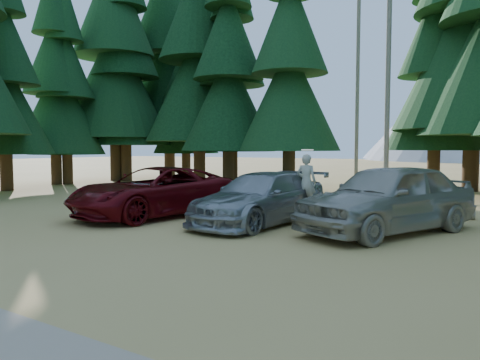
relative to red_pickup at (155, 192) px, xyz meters
The scene contains 17 objects.
ground 4.57m from the red_pickup, 40.83° to the right, with size 160.00×160.00×0.00m, color tan.
forest_belt_north 12.55m from the red_pickup, 74.22° to the left, with size 36.00×7.00×22.00m, color black, non-canonical shape.
snag_front 13.35m from the red_pickup, 70.00° to the left, with size 0.24×0.24×12.00m, color slate.
snag_back 13.89m from the red_pickup, 80.41° to the left, with size 0.20×0.20×10.00m, color slate.
red_pickup is the anchor object (origin of this frame).
silver_minivan_center 3.70m from the red_pickup, ahead, with size 2.10×5.16×1.50m, color #999CA0.
silver_minivan_right 7.26m from the red_pickup, ahead, with size 2.17×5.40×1.84m, color #A9A396.
frisbee_player 4.91m from the red_pickup, 18.55° to the left, with size 0.63×0.45×1.81m.
log_left 6.06m from the red_pickup, 89.10° to the left, with size 0.32×0.32×4.48m, color slate.
log_mid 8.29m from the red_pickup, 63.09° to the left, with size 0.26×0.26×3.19m, color slate.
log_right 7.52m from the red_pickup, 35.53° to the left, with size 0.36×0.36×5.58m, color slate.
shrub_far_left 5.78m from the red_pickup, 116.43° to the left, with size 1.04×1.04×0.57m, color #2C631D.
shrub_left 5.09m from the red_pickup, 115.94° to the left, with size 1.15×1.15×0.63m, color #2C631D.
shrub_center_left 5.50m from the red_pickup, 63.10° to the left, with size 1.25×1.25×0.69m, color #2C631D.
shrub_center_right 8.88m from the red_pickup, 50.33° to the left, with size 1.17×1.17×0.64m, color #2C631D.
shrub_right 8.97m from the red_pickup, 41.25° to the left, with size 1.11×1.11×0.61m, color #2C631D.
shrub_edge_west 6.85m from the red_pickup, 127.25° to the left, with size 0.85×0.85×0.47m, color #2C631D.
Camera 1 is at (7.14, -8.26, 2.24)m, focal length 35.00 mm.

